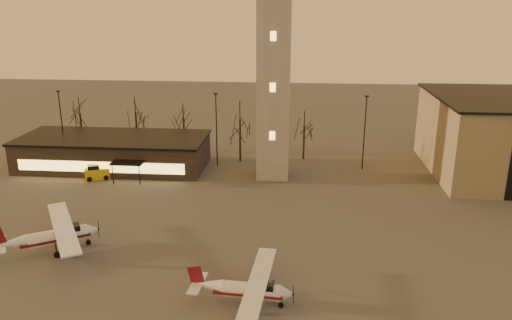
# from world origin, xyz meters

# --- Properties ---
(ground) EXTENTS (220.00, 220.00, 0.00)m
(ground) POSITION_xyz_m (0.00, 0.00, 0.00)
(ground) COLOR #3C3A38
(ground) RESTS_ON ground
(control_tower) EXTENTS (6.80, 6.80, 32.60)m
(control_tower) POSITION_xyz_m (0.00, 30.00, 16.33)
(control_tower) COLOR gray
(control_tower) RESTS_ON ground
(terminal) EXTENTS (25.40, 12.20, 4.30)m
(terminal) POSITION_xyz_m (-21.99, 31.98, 2.16)
(terminal) COLOR black
(terminal) RESTS_ON ground
(light_poles) EXTENTS (58.50, 12.25, 10.14)m
(light_poles) POSITION_xyz_m (0.50, 31.00, 5.41)
(light_poles) COLOR black
(light_poles) RESTS_ON ground
(tree_row) EXTENTS (37.20, 9.20, 8.80)m
(tree_row) POSITION_xyz_m (-13.70, 39.16, 5.94)
(tree_row) COLOR black
(tree_row) RESTS_ON ground
(cessna_front) EXTENTS (8.47, 10.70, 2.94)m
(cessna_front) POSITION_xyz_m (0.23, 0.70, 1.01)
(cessna_front) COLOR silver
(cessna_front) RESTS_ON ground
(cessna_rear) EXTENTS (9.81, 11.24, 3.37)m
(cessna_rear) POSITION_xyz_m (-18.19, 7.79, 1.15)
(cessna_rear) COLOR silver
(cessna_rear) RESTS_ON ground
(service_cart) EXTENTS (3.44, 2.84, 1.93)m
(service_cart) POSITION_xyz_m (-22.54, 26.98, 0.74)
(service_cart) COLOR gold
(service_cart) RESTS_ON ground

